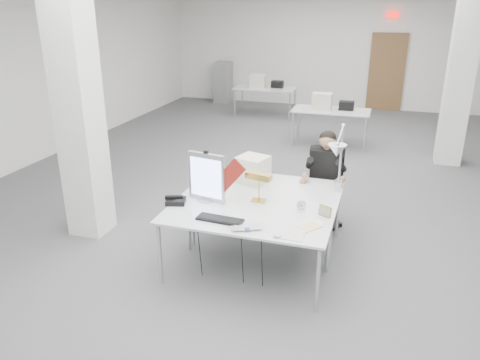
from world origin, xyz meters
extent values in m
cube|color=#4E4F51|center=(0.00, 0.00, -0.01)|extent=(10.00, 14.00, 0.02)
cube|color=white|center=(0.00, 7.01, 1.60)|extent=(10.00, 0.02, 3.20)
cube|color=white|center=(-5.01, 0.00, 1.60)|extent=(0.02, 14.00, 3.20)
cube|color=white|center=(-2.30, -2.00, 1.60)|extent=(0.45, 0.45, 3.20)
cube|color=white|center=(2.50, 2.50, 1.60)|extent=(0.45, 0.45, 3.20)
cube|color=brown|center=(1.20, 6.94, 1.05)|extent=(0.95, 0.08, 2.10)
cube|color=red|center=(1.20, 6.90, 2.55)|extent=(0.32, 0.06, 0.16)
cube|color=silver|center=(0.00, -2.50, 0.74)|extent=(1.80, 0.90, 0.02)
cube|color=silver|center=(0.00, -1.60, 0.74)|extent=(1.80, 0.90, 0.02)
cube|color=silver|center=(0.20, 3.00, 0.74)|extent=(1.60, 0.80, 0.02)
cube|color=silver|center=(-1.80, 5.20, 0.74)|extent=(1.60, 0.80, 0.02)
cube|color=gray|center=(-3.50, 6.65, 0.60)|extent=(0.45, 0.55, 1.20)
cube|color=#B0AFB4|center=(-0.55, -2.23, 1.04)|extent=(0.45, 0.12, 0.56)
cube|color=maroon|center=(-0.27, -2.27, 1.09)|extent=(0.41, 0.05, 0.44)
cube|color=black|center=(-0.23, -2.69, 0.77)|extent=(0.50, 0.20, 0.02)
imported|color=silver|center=(0.11, -2.83, 0.77)|extent=(0.36, 0.31, 0.02)
ellipsoid|color=silver|center=(0.42, -2.87, 0.77)|extent=(0.08, 0.05, 0.03)
cube|color=black|center=(-0.85, -2.42, 0.78)|extent=(0.26, 0.24, 0.05)
cube|color=tan|center=(-0.74, -2.10, 0.81)|extent=(0.15, 0.10, 0.12)
cube|color=#A88648|center=(0.80, -2.25, 0.81)|extent=(0.15, 0.10, 0.12)
cylinder|color=#B3B2B7|center=(0.52, -2.15, 0.81)|extent=(0.10, 0.05, 0.10)
cube|color=silver|center=(0.57, -2.75, 0.76)|extent=(0.21, 0.29, 0.01)
cube|color=#E7C78A|center=(0.69, -2.55, 0.76)|extent=(0.26, 0.27, 0.01)
cube|color=white|center=(0.72, -2.46, 0.76)|extent=(0.19, 0.14, 0.01)
cube|color=beige|center=(-0.21, -1.51, 0.92)|extent=(0.43, 0.42, 0.33)
camera|label=1|loc=(1.29, -6.79, 2.88)|focal=35.00mm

